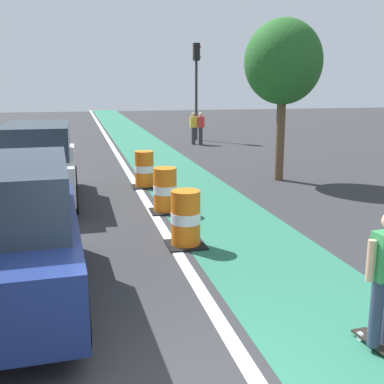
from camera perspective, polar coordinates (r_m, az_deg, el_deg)
bike_lane_strip at (r=16.63m, az=-2.11°, el=2.12°), size 2.50×80.00×0.01m
lane_divider_stripe at (r=16.40m, az=-7.26°, el=1.88°), size 0.20×80.00×0.01m
parked_suv_nearest at (r=7.19m, az=-20.67°, el=-4.59°), size 2.05×4.66×2.04m
parked_suv_second at (r=13.20m, az=-17.65°, el=3.27°), size 1.93×4.60×2.04m
traffic_barrel_front at (r=9.24m, az=-0.75°, el=-3.22°), size 0.73×0.73×1.09m
traffic_barrel_mid at (r=11.67m, az=-3.18°, el=0.16°), size 0.73×0.73×1.09m
traffic_barrel_back at (r=14.53m, az=-5.64°, el=2.63°), size 0.73×0.73×1.09m
traffic_light_corner at (r=26.52m, az=0.53°, el=13.71°), size 0.41×0.32×5.10m
pedestrian_crossing at (r=24.62m, az=1.03°, el=7.63°), size 0.34×0.20×1.61m
pedestrian_waiting at (r=24.60m, az=0.18°, el=7.63°), size 0.34×0.20×1.61m
street_tree_sidewalk at (r=15.62m, az=10.69°, el=14.73°), size 2.40×2.40×5.00m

